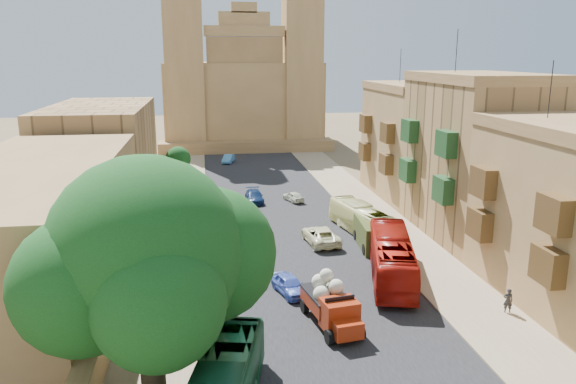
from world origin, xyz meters
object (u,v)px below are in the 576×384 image
object	(u,v)px
car_cream	(321,235)
church	(242,89)
car_white_a	(246,225)
car_blue_b	(228,159)
red_truck	(331,303)
olive_pickup	(373,234)
ficus_tree	(148,260)
street_tree_b	(166,211)
car_blue_a	(289,285)
car_white_b	(293,196)
pedestrian_c	(394,244)
pedestrian_a	(508,301)
street_tree_c	(173,183)
bus_red_east	(392,258)
street_tree_a	(153,263)
car_dkblue	(254,196)
street_tree_d	(178,159)
bus_cream_east	(361,219)

from	to	relation	value
car_cream	church	bearing A→B (deg)	-92.70
car_white_a	car_blue_b	world-z (taller)	car_blue_b
red_truck	olive_pickup	distance (m)	14.42
church	red_truck	world-z (taller)	church
ficus_tree	street_tree_b	world-z (taller)	ficus_tree
car_blue_a	car_white_b	xyz separation A→B (m)	(4.05, 23.56, -0.08)
olive_pickup	street_tree_b	bearing A→B (deg)	174.99
street_tree_b	pedestrian_c	distance (m)	18.04
red_truck	pedestrian_a	xyz separation A→B (m)	(10.95, 0.01, -0.61)
car_white_b	street_tree_c	bearing A→B (deg)	-9.73
ficus_tree	bus_red_east	distance (m)	19.89
olive_pickup	car_cream	bearing A→B (deg)	160.56
street_tree_a	car_dkblue	distance (m)	27.65
street_tree_b	olive_pickup	world-z (taller)	street_tree_b
car_white_a	pedestrian_a	size ratio (longest dim) A/B	2.20
bus_red_east	car_white_b	world-z (taller)	bus_red_east
street_tree_b	pedestrian_c	world-z (taller)	street_tree_b
bus_red_east	car_white_a	xyz separation A→B (m)	(-9.14, 12.44, -0.99)
street_tree_c	car_white_b	distance (m)	12.75
street_tree_c	street_tree_d	world-z (taller)	street_tree_d
pedestrian_a	street_tree_b	bearing A→B (deg)	-19.17
street_tree_b	car_cream	xyz separation A→B (m)	(12.43, -0.01, -2.65)
street_tree_b	car_dkblue	world-z (taller)	street_tree_b
olive_pickup	street_tree_d	bearing A→B (deg)	122.96
bus_cream_east	olive_pickup	bearing A→B (deg)	79.05
street_tree_c	car_dkblue	size ratio (longest dim) A/B	0.99
ficus_tree	street_tree_b	xyz separation A→B (m)	(-0.60, 19.99, -3.28)
red_truck	car_white_a	bearing A→B (deg)	100.48
church	pedestrian_c	distance (m)	59.35
street_tree_c	pedestrian_a	size ratio (longest dim) A/B	2.74
church	pedestrian_a	xyz separation A→B (m)	(11.00, -68.94, -8.74)
church	car_cream	bearing A→B (deg)	-87.45
street_tree_d	car_blue_a	size ratio (longest dim) A/B	1.28
bus_cream_east	car_blue_a	xyz separation A→B (m)	(-8.16, -11.72, -0.66)
street_tree_c	car_cream	bearing A→B (deg)	-44.01
ficus_tree	street_tree_d	size ratio (longest dim) A/B	2.42
bus_red_east	ficus_tree	bearing A→B (deg)	52.69
bus_red_east	bus_cream_east	xyz separation A→B (m)	(0.76, 10.28, -0.27)
street_tree_a	bus_cream_east	size ratio (longest dim) A/B	0.57
street_tree_a	street_tree_c	size ratio (longest dim) A/B	1.23
street_tree_a	olive_pickup	xyz separation A→B (m)	(16.50, 10.55, -2.43)
car_cream	red_truck	bearing A→B (deg)	75.30
pedestrian_a	bus_cream_east	bearing A→B (deg)	-59.58
red_truck	pedestrian_a	size ratio (longest dim) A/B	3.63
church	ficus_tree	bearing A→B (deg)	-97.18
pedestrian_c	car_dkblue	bearing A→B (deg)	-171.26
car_dkblue	church	bearing A→B (deg)	86.86
ficus_tree	car_white_b	world-z (taller)	ficus_tree
car_white_a	car_white_b	bearing A→B (deg)	53.63
red_truck	street_tree_c	bearing A→B (deg)	110.88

